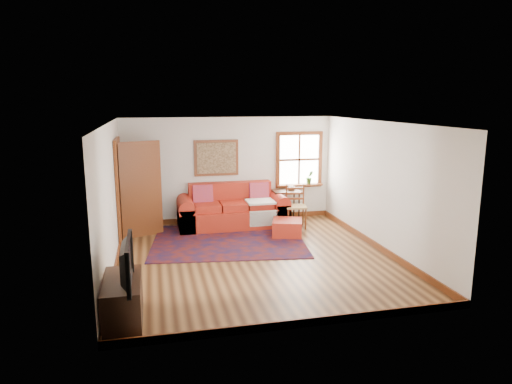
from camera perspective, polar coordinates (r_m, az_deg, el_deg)
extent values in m
plane|color=#442612|center=(8.60, -0.21, -8.20)|extent=(5.50, 5.50, 0.00)
cube|color=silver|center=(10.93, -3.41, 2.78)|extent=(5.00, 0.04, 2.50)
cube|color=silver|center=(5.70, 5.94, -5.36)|extent=(5.00, 0.04, 2.50)
cube|color=silver|center=(8.10, -17.74, -0.80)|extent=(0.04, 5.50, 2.50)
cube|color=silver|center=(9.14, 15.25, 0.69)|extent=(0.04, 5.50, 2.50)
cube|color=white|center=(8.11, -0.23, 8.68)|extent=(5.00, 5.50, 0.04)
cube|color=brown|center=(11.15, -3.33, -3.29)|extent=(5.00, 0.03, 0.12)
cube|color=brown|center=(8.42, -17.14, -8.73)|extent=(0.03, 5.50, 0.12)
cube|color=brown|center=(9.42, 14.79, -6.44)|extent=(0.03, 5.50, 0.12)
cube|color=white|center=(11.30, 5.39, 4.06)|extent=(1.00, 0.02, 1.20)
cube|color=brown|center=(11.22, 5.47, 7.32)|extent=(1.18, 0.06, 0.09)
cube|color=brown|center=(11.39, 5.35, 0.83)|extent=(1.18, 0.06, 0.09)
cube|color=brown|center=(11.13, 2.74, 3.98)|extent=(0.09, 0.06, 1.20)
cube|color=brown|center=(11.47, 8.00, 4.11)|extent=(0.09, 0.06, 1.20)
cube|color=brown|center=(11.29, 5.41, 4.05)|extent=(1.00, 0.04, 0.05)
cube|color=brown|center=(11.32, 5.46, 0.89)|extent=(1.15, 0.20, 0.04)
imported|color=#315D20|center=(11.35, 6.71, 1.84)|extent=(0.18, 0.15, 0.33)
cube|color=black|center=(9.71, -16.87, -0.14)|extent=(0.02, 0.90, 2.05)
cube|color=brown|center=(9.22, -16.88, -0.73)|extent=(0.06, 0.09, 2.05)
cube|color=brown|center=(10.19, -16.53, 0.41)|extent=(0.06, 0.09, 2.05)
cube|color=brown|center=(9.56, -17.06, 6.16)|extent=(0.06, 1.08, 0.09)
cube|color=brown|center=(9.98, -14.17, 0.31)|extent=(0.86, 0.35, 2.05)
cube|color=silver|center=(9.96, -14.20, 0.88)|extent=(0.56, 0.22, 1.33)
cube|color=brown|center=(10.81, -4.98, 4.27)|extent=(1.05, 0.04, 0.85)
cube|color=tan|center=(10.78, -4.96, 4.25)|extent=(0.92, 0.03, 0.72)
cube|color=#57140C|center=(9.58, -3.46, -6.09)|extent=(3.39, 2.86, 0.02)
cube|color=#AF2716|center=(10.60, -2.89, -3.18)|extent=(2.51, 1.04, 0.44)
cube|color=#AF2716|center=(10.85, -3.27, -0.18)|extent=(1.95, 0.28, 0.55)
cube|color=#AF2716|center=(10.46, -8.75, -3.19)|extent=(0.35, 1.04, 0.55)
cube|color=#AF2716|center=(10.82, 2.76, -2.58)|extent=(0.35, 1.04, 0.55)
cube|color=red|center=(10.58, -6.67, -0.36)|extent=(0.46, 0.22, 0.48)
cube|color=red|center=(10.80, 0.38, -0.03)|extent=(0.46, 0.22, 0.48)
cube|color=silver|center=(10.44, 0.55, -1.20)|extent=(0.64, 0.57, 0.04)
cube|color=#AF2716|center=(9.90, 3.93, -4.50)|extent=(0.78, 0.78, 0.35)
cube|color=black|center=(10.94, 3.77, 0.10)|extent=(0.64, 0.48, 0.04)
cylinder|color=black|center=(10.77, 2.68, -2.16)|extent=(0.04, 0.04, 0.73)
cylinder|color=black|center=(10.92, 5.40, -2.00)|extent=(0.04, 0.04, 0.73)
cylinder|color=black|center=(11.14, 2.13, -1.69)|extent=(0.04, 0.04, 0.73)
cylinder|color=black|center=(11.29, 4.77, -1.55)|extent=(0.04, 0.04, 0.73)
cube|color=tan|center=(10.49, 5.02, -1.83)|extent=(0.53, 0.51, 0.04)
cylinder|color=brown|center=(10.35, 4.05, -3.46)|extent=(0.04, 0.04, 0.47)
cylinder|color=brown|center=(10.41, 6.23, -3.42)|extent=(0.04, 0.04, 0.47)
cylinder|color=brown|center=(10.65, 3.81, -1.61)|extent=(0.04, 0.04, 0.98)
cylinder|color=brown|center=(10.71, 5.93, -1.58)|extent=(0.04, 0.04, 0.98)
cube|color=brown|center=(10.62, 4.90, -0.18)|extent=(0.40, 0.10, 0.29)
cube|color=black|center=(6.40, -16.31, -12.94)|extent=(0.49, 1.08, 0.59)
imported|color=black|center=(6.03, -16.51, -8.47)|extent=(0.13, 1.01, 0.58)
cylinder|color=silver|center=(6.66, -15.86, -8.36)|extent=(0.12, 0.12, 0.18)
cylinder|color=#FFA53F|center=(6.67, -15.85, -8.61)|extent=(0.07, 0.07, 0.12)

